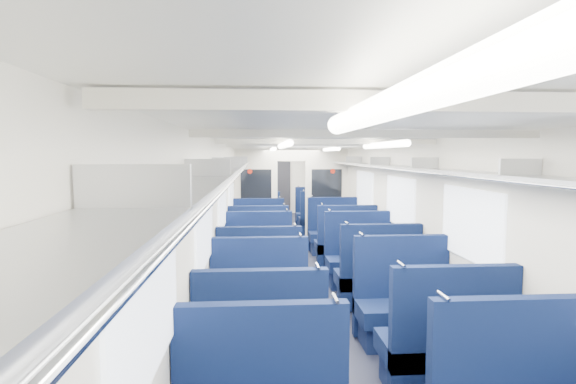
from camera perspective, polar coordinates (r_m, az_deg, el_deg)
floor at (r=7.71m, az=2.53°, el=-11.41°), size 2.80×18.00×0.01m
ceiling at (r=7.41m, az=2.60°, el=6.33°), size 2.80×18.00×0.01m
wall_left at (r=7.44m, az=-8.22°, el=-2.79°), size 0.02×18.00×2.35m
dado_left at (r=7.59m, az=-8.03°, el=-8.98°), size 0.03×17.90×0.70m
wall_right at (r=7.75m, az=12.91°, el=-2.56°), size 0.02×18.00×2.35m
dado_right at (r=7.89m, az=12.70°, el=-8.51°), size 0.03×17.90×0.70m
wall_far at (r=16.41m, az=-1.03°, el=1.36°), size 2.80×0.02×2.35m
luggage_rack_left at (r=7.37m, az=-6.84°, el=3.38°), size 0.36×17.40×0.18m
luggage_rack_right at (r=7.64m, az=11.68°, el=3.36°), size 0.36×17.40×0.18m
windows at (r=6.99m, az=3.00°, el=-1.22°), size 2.78×15.60×0.75m
ceiling_fittings at (r=7.15m, az=2.84°, el=5.90°), size 2.70×16.06×0.11m
end_door at (r=16.36m, az=-1.02°, el=0.74°), size 0.75×0.06×2.00m
bulkhead at (r=11.00m, az=0.44°, el=-0.01°), size 2.80×0.10×2.35m
seat_8 at (r=4.12m, az=-3.57°, el=-20.62°), size 1.12×0.62×1.25m
seat_9 at (r=4.46m, az=19.60°, el=-18.82°), size 1.12×0.62×1.25m
seat_10 at (r=5.16m, az=-3.67°, el=-15.23°), size 1.12×0.62×1.25m
seat_11 at (r=5.43m, az=14.73°, el=-14.35°), size 1.12×0.62×1.25m
seat_12 at (r=6.17m, az=-3.73°, el=-11.86°), size 1.12×0.62×1.25m
seat_13 at (r=6.48m, az=11.39°, el=-11.12°), size 1.12×0.62×1.25m
seat_14 at (r=7.39m, az=-3.78°, el=-9.04°), size 1.12×0.62×1.25m
seat_15 at (r=7.51m, az=9.16°, el=-8.89°), size 1.12×0.62×1.25m
seat_16 at (r=8.49m, az=-3.81°, el=-7.24°), size 1.12×0.62×1.25m
seat_17 at (r=8.62m, az=7.37°, el=-7.08°), size 1.12×0.62×1.25m
seat_18 at (r=9.57m, az=-3.84°, el=-5.87°), size 1.12×0.62×1.25m
seat_19 at (r=9.85m, az=5.91°, el=-5.57°), size 1.12×0.62×1.25m
seat_20 at (r=11.61m, az=-3.87°, el=-3.98°), size 1.12×0.62×1.25m
seat_21 at (r=11.82m, az=4.22°, el=-3.83°), size 1.12×0.62×1.25m
seat_22 at (r=12.84m, az=-3.88°, el=-3.14°), size 1.12×0.62×1.25m
seat_23 at (r=12.99m, az=3.47°, el=-3.05°), size 1.12×0.62×1.25m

